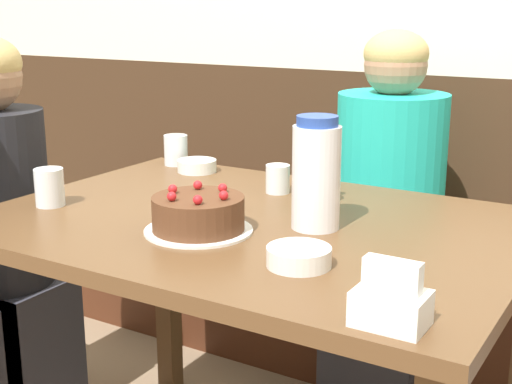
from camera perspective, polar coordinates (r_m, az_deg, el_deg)
The scene contains 14 objects.
back_wall at distance 2.50m, azimuth 12.70°, elevation 14.47°, with size 4.80×0.04×2.50m.
bench_seat at distance 2.51m, azimuth 9.74°, elevation -9.54°, with size 2.70×0.38×0.44m.
dining_table at distance 1.65m, azimuth -0.30°, elevation -5.69°, with size 1.21×0.86×0.78m.
birthday_cake at distance 1.52m, azimuth -4.64°, elevation -1.81°, with size 0.23×0.23×0.10m.
water_pitcher at distance 1.53m, azimuth 4.84°, elevation 1.44°, with size 0.10×0.10×0.25m.
soju_bottle at distance 1.70m, azimuth 4.61°, elevation 2.14°, with size 0.06×0.06×0.22m.
napkin_holder at distance 1.10m, azimuth 10.75°, elevation -8.63°, with size 0.11×0.08×0.11m.
bowl_soup_white at distance 1.33m, azimuth 3.45°, elevation -5.18°, with size 0.12×0.12×0.04m.
bowl_rice_small at distance 2.08m, azimuth -4.75°, elevation 2.10°, with size 0.11×0.11×0.04m.
glass_water_tall at distance 2.17m, azimuth -6.43°, elevation 3.36°, with size 0.07×0.07×0.09m.
glass_tumbler_short at distance 1.84m, azimuth 1.75°, elevation 1.06°, with size 0.06×0.06×0.07m.
glass_shot_small at distance 1.79m, azimuth -16.20°, elevation 0.37°, with size 0.07×0.07×0.09m.
person_teal_shirt at distance 2.25m, azimuth 10.46°, elevation -3.25°, with size 0.33×0.34×1.18m.
person_dark_striped at distance 2.23m, azimuth -19.82°, elevation -4.12°, with size 0.34×0.31×1.17m.
Camera 1 is at (0.81, -1.32, 1.24)m, focal length 50.00 mm.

